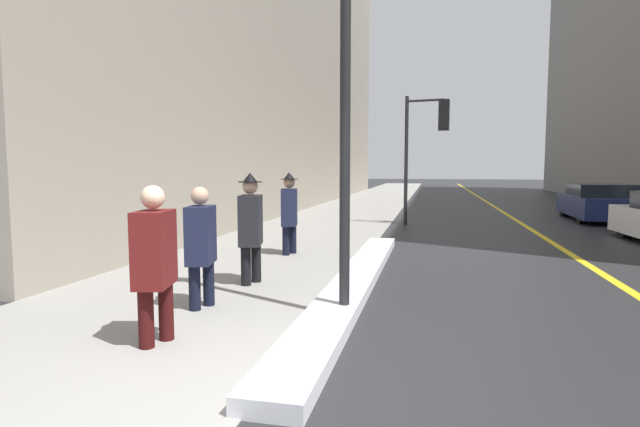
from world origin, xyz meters
name	(u,v)px	position (x,y,z in m)	size (l,w,h in m)	color
ground_plane	(253,406)	(0.00, 0.00, 0.00)	(160.00, 160.00, 0.00)	#232326
sidewalk_slab	(343,215)	(-2.00, 15.00, 0.01)	(4.00, 80.00, 0.01)	gray
road_centre_stripe	(513,218)	(4.00, 15.00, 0.00)	(0.16, 80.00, 0.00)	gold
snow_bank_curb	(355,281)	(0.16, 3.84, 0.08)	(0.55, 8.12, 0.16)	silver
building_facade_left	(259,6)	(-7.00, 20.00, 9.44)	(6.00, 36.00, 18.89)	gray
lamp_post	(345,28)	(0.28, 2.28, 3.27)	(0.28, 0.28, 5.54)	black
traffic_light_near	(429,132)	(1.11, 12.09, 2.82)	(1.31, 0.34, 3.90)	black
pedestrian_in_glasses	(155,257)	(-1.37, 1.00, 0.87)	(0.40, 0.56, 1.57)	#340C0C
pedestrian_trailing	(201,242)	(-1.50, 2.27, 0.84)	(0.38, 0.54, 1.51)	black
pedestrian_nearside	(251,224)	(-1.37, 3.63, 0.91)	(0.40, 0.56, 1.67)	black
pedestrian_in_fedora	(289,210)	(-1.53, 6.22, 0.90)	(0.40, 0.56, 1.65)	black
parked_car_navy	(599,203)	(6.68, 14.89, 0.59)	(2.00, 4.28, 1.22)	navy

